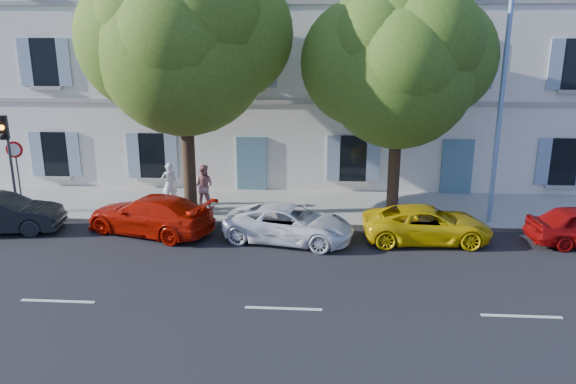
# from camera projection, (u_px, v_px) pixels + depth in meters

# --- Properties ---
(ground) EXTENTS (90.00, 90.00, 0.00)m
(ground) POSITION_uv_depth(u_px,v_px,m) (293.00, 250.00, 18.30)
(ground) COLOR black
(sidewalk) EXTENTS (36.00, 4.50, 0.15)m
(sidewalk) POSITION_uv_depth(u_px,v_px,m) (299.00, 207.00, 22.54)
(sidewalk) COLOR #A09E96
(sidewalk) RESTS_ON ground
(kerb) EXTENTS (36.00, 0.16, 0.16)m
(kerb) POSITION_uv_depth(u_px,v_px,m) (296.00, 225.00, 20.46)
(kerb) COLOR #9E998E
(kerb) RESTS_ON ground
(building) EXTENTS (28.00, 7.00, 12.00)m
(building) POSITION_uv_depth(u_px,v_px,m) (306.00, 50.00, 26.41)
(building) COLOR silver
(building) RESTS_ON ground
(car_dark_sedan) EXTENTS (4.33, 2.09, 1.37)m
(car_dark_sedan) POSITION_uv_depth(u_px,v_px,m) (1.00, 214.00, 19.76)
(car_dark_sedan) COLOR black
(car_dark_sedan) RESTS_ON ground
(car_red_coupe) EXTENTS (5.02, 3.25, 1.35)m
(car_red_coupe) POSITION_uv_depth(u_px,v_px,m) (150.00, 215.00, 19.71)
(car_red_coupe) COLOR #B41205
(car_red_coupe) RESTS_ON ground
(car_white_coupe) EXTENTS (4.70, 2.85, 1.22)m
(car_white_coupe) POSITION_uv_depth(u_px,v_px,m) (289.00, 224.00, 18.98)
(car_white_coupe) COLOR white
(car_white_coupe) RESTS_ON ground
(car_yellow_supercar) EXTENTS (4.41, 2.19, 1.20)m
(car_yellow_supercar) POSITION_uv_depth(u_px,v_px,m) (427.00, 224.00, 18.96)
(car_yellow_supercar) COLOR #DCB709
(car_yellow_supercar) RESTS_ON ground
(tree_left) EXTENTS (6.11, 6.11, 9.47)m
(tree_left) POSITION_uv_depth(u_px,v_px,m) (183.00, 50.00, 19.76)
(tree_left) COLOR #3A2819
(tree_left) RESTS_ON sidewalk
(tree_right) EXTENTS (5.39, 5.39, 8.30)m
(tree_right) POSITION_uv_depth(u_px,v_px,m) (399.00, 73.00, 19.68)
(tree_right) COLOR #3A2819
(tree_right) RESTS_ON sidewalk
(traffic_light) EXTENTS (0.34, 0.43, 3.76)m
(traffic_light) POSITION_uv_depth(u_px,v_px,m) (7.00, 143.00, 20.77)
(traffic_light) COLOR #383A3D
(traffic_light) RESTS_ON sidewalk
(road_sign) EXTENTS (0.63, 0.12, 2.74)m
(road_sign) POSITION_uv_depth(u_px,v_px,m) (16.00, 161.00, 21.28)
(road_sign) COLOR #383A3D
(road_sign) RESTS_ON sidewalk
(street_lamp) EXTENTS (0.33, 1.84, 8.62)m
(street_lamp) POSITION_uv_depth(u_px,v_px,m) (504.00, 88.00, 19.02)
(street_lamp) COLOR #7293BF
(street_lamp) RESTS_ON sidewalk
(pedestrian_a) EXTENTS (0.75, 0.67, 1.72)m
(pedestrian_a) POSITION_uv_depth(u_px,v_px,m) (169.00, 184.00, 22.33)
(pedestrian_a) COLOR silver
(pedestrian_a) RESTS_ON sidewalk
(pedestrian_b) EXTENTS (0.89, 0.71, 1.75)m
(pedestrian_b) POSITION_uv_depth(u_px,v_px,m) (203.00, 186.00, 21.97)
(pedestrian_b) COLOR tan
(pedestrian_b) RESTS_ON sidewalk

